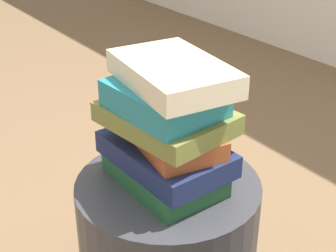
{
  "coord_description": "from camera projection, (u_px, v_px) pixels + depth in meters",
  "views": [
    {
      "loc": [
        0.8,
        -0.58,
        1.11
      ],
      "look_at": [
        0.0,
        0.0,
        0.6
      ],
      "focal_mm": 54.51,
      "sensor_mm": 36.0,
      "label": 1
    }
  ],
  "objects": [
    {
      "name": "book_navy",
      "position": [
        167.0,
        153.0,
        1.16
      ],
      "size": [
        0.3,
        0.2,
        0.05
      ],
      "primitive_type": "cube",
      "rotation": [
        0.0,
        0.0,
        0.03
      ],
      "color": "#19234C",
      "rests_on": "book_forest"
    },
    {
      "name": "book_cream",
      "position": [
        173.0,
        73.0,
        1.06
      ],
      "size": [
        0.3,
        0.22,
        0.05
      ],
      "primitive_type": "cube",
      "rotation": [
        0.0,
        0.0,
        -0.13
      ],
      "color": "beige",
      "rests_on": "book_teal"
    },
    {
      "name": "book_rust",
      "position": [
        171.0,
        135.0,
        1.14
      ],
      "size": [
        0.27,
        0.19,
        0.04
      ],
      "primitive_type": "cube",
      "rotation": [
        0.0,
        0.0,
        -0.17
      ],
      "color": "#994723",
      "rests_on": "book_navy"
    },
    {
      "name": "book_olive",
      "position": [
        164.0,
        118.0,
        1.12
      ],
      "size": [
        0.3,
        0.24,
        0.04
      ],
      "primitive_type": "cube",
      "rotation": [
        0.0,
        0.0,
        0.12
      ],
      "color": "olive",
      "rests_on": "book_rust"
    },
    {
      "name": "book_forest",
      "position": [
        164.0,
        173.0,
        1.18
      ],
      "size": [
        0.27,
        0.18,
        0.05
      ],
      "primitive_type": "cube",
      "rotation": [
        0.0,
        0.0,
        -0.01
      ],
      "color": "#1E512D",
      "rests_on": "side_table"
    },
    {
      "name": "book_teal",
      "position": [
        165.0,
        99.0,
        1.08
      ],
      "size": [
        0.24,
        0.2,
        0.06
      ],
      "primitive_type": "cube",
      "rotation": [
        0.0,
        0.0,
        0.07
      ],
      "color": "#1E727F",
      "rests_on": "book_olive"
    }
  ]
}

